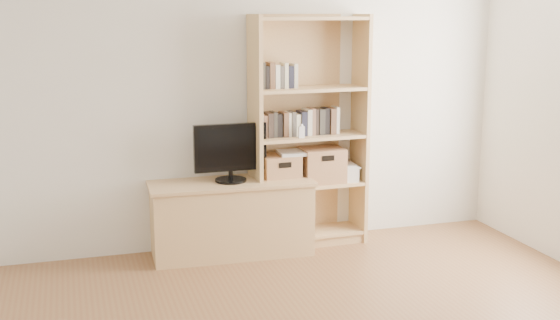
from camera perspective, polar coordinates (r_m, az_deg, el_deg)
name	(u,v)px	position (r m, az deg, el deg)	size (l,w,h in m)	color
back_wall	(252,95)	(5.94, -2.31, 5.33)	(4.50, 0.02, 2.60)	silver
tv_stand	(231,219)	(5.85, -3.97, -4.82)	(1.30, 0.49, 0.60)	tan
bookshelf	(309,132)	(5.95, 2.36, 2.26)	(0.98, 0.35, 1.97)	tan
television	(230,153)	(5.72, -4.06, 0.57)	(0.60, 0.05, 0.47)	black
books_row_mid	(308,122)	(5.96, 2.29, 3.10)	(0.79, 0.15, 0.21)	beige
books_row_upper	(284,76)	(5.83, 0.30, 6.86)	(0.38, 0.14, 0.20)	beige
baby_monitor	(301,132)	(5.81, 1.75, 2.28)	(0.05, 0.03, 0.10)	white
basket_left	(280,170)	(5.92, -0.02, -0.82)	(0.31, 0.26, 0.26)	olive
basket_right	(322,165)	(6.05, 3.41, -0.39)	(0.36, 0.29, 0.29)	olive
laptop	(298,152)	(5.93, 1.48, 0.62)	(0.34, 0.24, 0.03)	white
magazine_stack	(345,173)	(6.15, 5.29, -1.04)	(0.18, 0.26, 0.12)	silver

